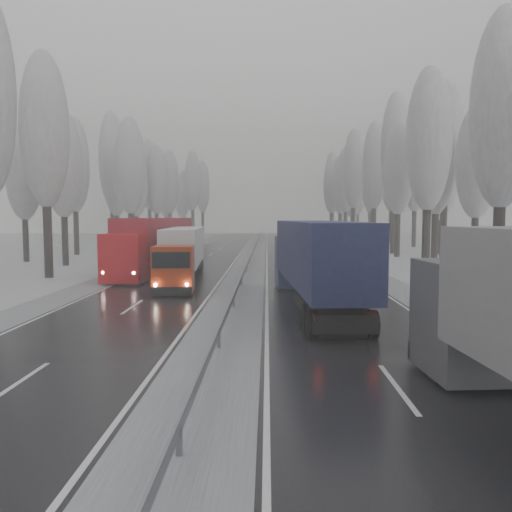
{
  "coord_description": "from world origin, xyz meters",
  "views": [
    {
      "loc": [
        1.7,
        -13.32,
        4.65
      ],
      "look_at": [
        1.01,
        18.08,
        2.2
      ],
      "focal_mm": 35.0,
      "sensor_mm": 36.0,
      "label": 1
    }
  ],
  "objects_px": {
    "truck_cream_box": "(320,242)",
    "truck_red_white": "(183,250)",
    "box_truck_distant": "(293,234)",
    "truck_blue_box": "(314,257)",
    "truck_red_red": "(153,241)"
  },
  "relations": [
    {
      "from": "truck_cream_box",
      "to": "truck_red_red",
      "type": "xyz_separation_m",
      "value": [
        -14.08,
        -2.76,
        0.16
      ]
    },
    {
      "from": "truck_blue_box",
      "to": "truck_cream_box",
      "type": "distance_m",
      "value": 18.14
    },
    {
      "from": "truck_cream_box",
      "to": "truck_red_white",
      "type": "relative_size",
      "value": 1.12
    },
    {
      "from": "truck_red_white",
      "to": "truck_cream_box",
      "type": "bearing_deg",
      "value": 30.64
    },
    {
      "from": "truck_blue_box",
      "to": "truck_red_red",
      "type": "height_order",
      "value": "truck_red_red"
    },
    {
      "from": "box_truck_distant",
      "to": "truck_red_red",
      "type": "distance_m",
      "value": 62.3
    },
    {
      "from": "truck_red_red",
      "to": "truck_blue_box",
      "type": "bearing_deg",
      "value": -48.59
    },
    {
      "from": "truck_cream_box",
      "to": "truck_red_white",
      "type": "height_order",
      "value": "truck_cream_box"
    },
    {
      "from": "truck_red_white",
      "to": "truck_blue_box",
      "type": "bearing_deg",
      "value": -55.21
    },
    {
      "from": "truck_blue_box",
      "to": "truck_red_white",
      "type": "relative_size",
      "value": 1.16
    },
    {
      "from": "box_truck_distant",
      "to": "truck_red_white",
      "type": "xyz_separation_m",
      "value": [
        -11.52,
        -65.35,
        0.98
      ]
    },
    {
      "from": "truck_blue_box",
      "to": "truck_red_white",
      "type": "xyz_separation_m",
      "value": [
        -8.54,
        10.39,
        -0.35
      ]
    },
    {
      "from": "box_truck_distant",
      "to": "truck_red_red",
      "type": "height_order",
      "value": "truck_red_red"
    },
    {
      "from": "truck_cream_box",
      "to": "box_truck_distant",
      "type": "height_order",
      "value": "truck_cream_box"
    },
    {
      "from": "box_truck_distant",
      "to": "truck_blue_box",
      "type": "bearing_deg",
      "value": -97.87
    }
  ]
}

